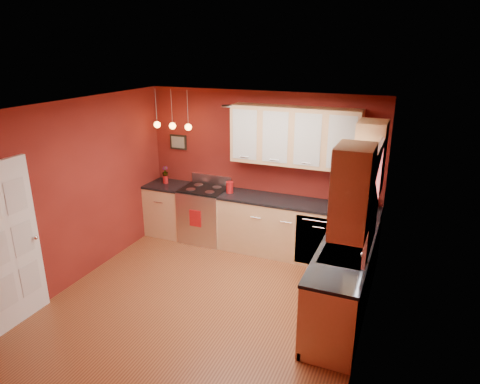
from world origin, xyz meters
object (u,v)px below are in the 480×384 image
at_px(gas_range, 205,214).
at_px(soap_pump, 364,256).
at_px(sink, 343,255).
at_px(red_canister, 230,187).
at_px(coffee_maker, 367,202).

xyz_separation_m(gas_range, soap_pump, (2.87, -1.64, 0.54)).
bearing_deg(sink, gas_range, 150.22).
distance_m(red_canister, soap_pump, 2.89).
xyz_separation_m(gas_range, coffee_maker, (2.69, 0.10, 0.57)).
height_order(gas_range, soap_pump, gas_range).
distance_m(sink, coffee_maker, 1.61).
bearing_deg(gas_range, coffee_maker, 2.10).
distance_m(sink, red_canister, 2.61).
relative_size(red_canister, coffee_maker, 0.80).
distance_m(gas_range, soap_pump, 3.35).
xyz_separation_m(sink, coffee_maker, (0.07, 1.60, 0.13)).
bearing_deg(coffee_maker, soap_pump, -64.53).
xyz_separation_m(sink, red_canister, (-2.14, 1.49, 0.12)).
relative_size(sink, coffee_maker, 2.93).
relative_size(gas_range, red_canister, 5.84).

